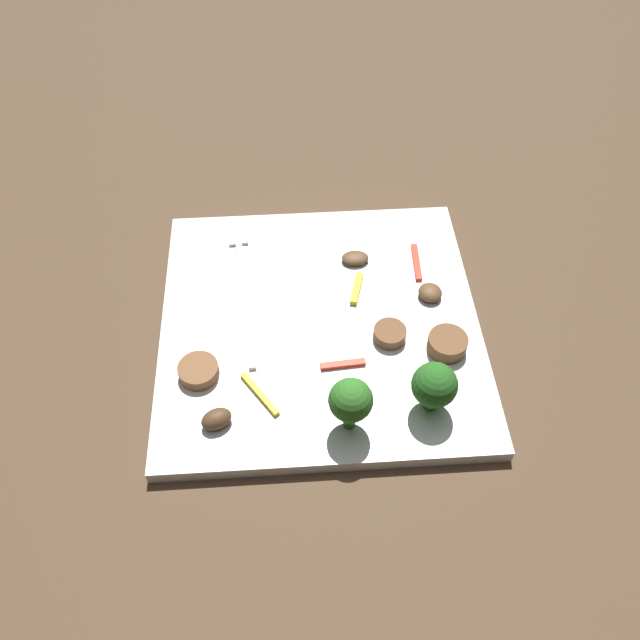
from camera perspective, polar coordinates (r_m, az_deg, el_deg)
name	(u,v)px	position (r m, az deg, el deg)	size (l,w,h in m)	color
ground_plane	(320,329)	(0.58, 0.00, -0.79)	(1.40, 1.40, 0.00)	#4C3826
plate	(320,325)	(0.58, 0.00, -0.40)	(0.27, 0.27, 0.01)	white
fork	(242,276)	(0.61, -6.73, 3.81)	(0.18, 0.03, 0.00)	silver
broccoli_floret_0	(434,386)	(0.50, 9.87, -5.62)	(0.04, 0.04, 0.05)	#296420
broccoli_floret_1	(351,401)	(0.49, 2.67, -7.03)	(0.03, 0.03, 0.05)	#347525
sausage_slice_0	(199,371)	(0.54, -10.46, -4.35)	(0.03, 0.03, 0.01)	brown
sausage_slice_1	(447,344)	(0.56, 10.95, -2.04)	(0.03, 0.03, 0.01)	brown
sausage_slice_2	(390,334)	(0.56, 6.05, -1.21)	(0.03, 0.03, 0.01)	brown
mushroom_0	(430,293)	(0.59, 9.51, 2.36)	(0.02, 0.02, 0.01)	brown
mushroom_1	(355,258)	(0.62, 3.06, 5.37)	(0.03, 0.02, 0.01)	brown
mushroom_2	(216,419)	(0.51, -8.95, -8.46)	(0.02, 0.02, 0.01)	#4C331E
pepper_strip_0	(260,394)	(0.53, -5.23, -6.37)	(0.05, 0.00, 0.00)	yellow
pepper_strip_1	(416,262)	(0.62, 8.34, 4.96)	(0.04, 0.01, 0.00)	red
pepper_strip_2	(357,289)	(0.59, 3.19, 2.74)	(0.04, 0.01, 0.00)	yellow
pepper_strip_3	(343,364)	(0.54, 2.00, -3.85)	(0.04, 0.01, 0.00)	red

